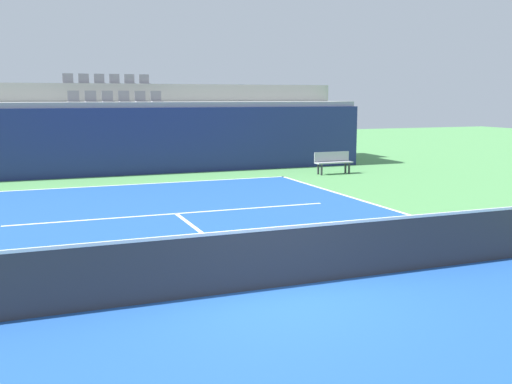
% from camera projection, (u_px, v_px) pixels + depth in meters
% --- Properties ---
extents(ground_plane, '(80.00, 80.00, 0.00)m').
position_uv_depth(ground_plane, '(275.00, 288.00, 9.32)').
color(ground_plane, '#4C8C4C').
extents(court_surface, '(11.00, 24.00, 0.01)m').
position_uv_depth(court_surface, '(275.00, 288.00, 9.32)').
color(court_surface, '#1E4C99').
rests_on(court_surface, ground_plane).
extents(baseline_far, '(11.00, 0.10, 0.00)m').
position_uv_depth(baseline_far, '(137.00, 184.00, 20.31)').
color(baseline_far, white).
rests_on(baseline_far, court_surface).
extents(service_line_far, '(8.26, 0.10, 0.00)m').
position_uv_depth(service_line_far, '(176.00, 214.00, 15.20)').
color(service_line_far, white).
rests_on(service_line_far, court_surface).
extents(centre_service_line, '(0.10, 6.40, 0.00)m').
position_uv_depth(centre_service_line, '(214.00, 242.00, 12.26)').
color(centre_service_line, white).
rests_on(centre_service_line, court_surface).
extents(back_wall, '(20.18, 0.30, 2.55)m').
position_uv_depth(back_wall, '(123.00, 142.00, 22.56)').
color(back_wall, navy).
rests_on(back_wall, ground_plane).
extents(stands_tier_lower, '(20.18, 2.40, 2.76)m').
position_uv_depth(stands_tier_lower, '(118.00, 137.00, 23.79)').
color(stands_tier_lower, '#9E9E99').
rests_on(stands_tier_lower, ground_plane).
extents(stands_tier_upper, '(20.18, 2.40, 3.51)m').
position_uv_depth(stands_tier_upper, '(109.00, 125.00, 25.93)').
color(stands_tier_upper, '#9E9E99').
rests_on(stands_tier_upper, ground_plane).
extents(seating_row_lower, '(3.68, 0.44, 0.44)m').
position_uv_depth(seating_row_lower, '(116.00, 99.00, 23.64)').
color(seating_row_lower, slate).
rests_on(seating_row_lower, stands_tier_lower).
extents(seating_row_upper, '(3.68, 0.44, 0.44)m').
position_uv_depth(seating_row_upper, '(107.00, 81.00, 25.73)').
color(seating_row_upper, slate).
rests_on(seating_row_upper, stands_tier_upper).
extents(tennis_net, '(11.08, 0.08, 1.07)m').
position_uv_depth(tennis_net, '(275.00, 257.00, 9.24)').
color(tennis_net, black).
rests_on(tennis_net, court_surface).
extents(player_bench, '(1.50, 0.40, 0.85)m').
position_uv_depth(player_bench, '(333.00, 161.00, 23.07)').
color(player_bench, '#99999E').
rests_on(player_bench, ground_plane).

